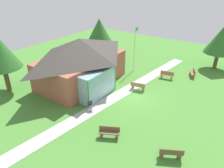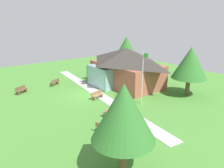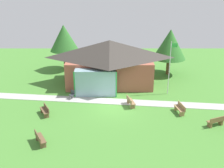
{
  "view_description": "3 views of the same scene",
  "coord_description": "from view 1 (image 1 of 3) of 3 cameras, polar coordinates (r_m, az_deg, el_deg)",
  "views": [
    {
      "loc": [
        -15.28,
        -8.28,
        10.32
      ],
      "look_at": [
        -0.75,
        1.9,
        1.14
      ],
      "focal_mm": 33.49,
      "sensor_mm": 36.0,
      "label": 1
    },
    {
      "loc": [
        19.72,
        -11.52,
        8.26
      ],
      "look_at": [
        0.65,
        2.93,
        0.97
      ],
      "focal_mm": 34.15,
      "sensor_mm": 36.0,
      "label": 2
    },
    {
      "loc": [
        -0.17,
        -21.99,
        10.93
      ],
      "look_at": [
        -0.19,
        2.02,
        1.48
      ],
      "focal_mm": 43.27,
      "sensor_mm": 36.0,
      "label": 3
    }
  ],
  "objects": [
    {
      "name": "bench_mid_right",
      "position": [
        24.3,
        14.73,
        2.32
      ],
      "size": [
        0.71,
        1.56,
        0.84
      ],
      "rotation": [
        0.0,
        0.0,
        1.76
      ],
      "color": "#9E7A51",
      "rests_on": "ground_plane"
    },
    {
      "name": "bench_mid_left",
      "position": [
        15.28,
        -0.74,
        -13.12
      ],
      "size": [
        1.1,
        1.53,
        0.84
      ],
      "rotation": [
        0.0,
        0.0,
        2.07
      ],
      "color": "brown",
      "rests_on": "ground_plane"
    },
    {
      "name": "ground_plane",
      "position": [
        20.21,
        5.66,
        -3.49
      ],
      "size": [
        44.0,
        44.0,
        0.0
      ],
      "primitive_type": "plane",
      "color": "#478433"
    },
    {
      "name": "tree_behind_pavilion_left",
      "position": [
        22.17,
        -28.28,
        7.68
      ],
      "size": [
        3.54,
        3.54,
        5.69
      ],
      "color": "brown",
      "rests_on": "ground_plane"
    },
    {
      "name": "bench_rear_near_path",
      "position": [
        21.31,
        7.1,
        -0.62
      ],
      "size": [
        0.76,
        1.56,
        0.84
      ],
      "rotation": [
        0.0,
        0.0,
        4.94
      ],
      "color": "olive",
      "rests_on": "ground_plane"
    },
    {
      "name": "pavilion",
      "position": [
        21.96,
        -8.35,
        6.25
      ],
      "size": [
        10.0,
        7.13,
        4.83
      ],
      "color": "#A35642",
      "rests_on": "ground_plane"
    },
    {
      "name": "footpath",
      "position": [
        20.74,
        2.74,
        -2.48
      ],
      "size": [
        24.67,
        4.23,
        0.03
      ],
      "primitive_type": "cube",
      "rotation": [
        0.0,
        0.0,
        -0.12
      ],
      "color": "#ADADA8",
      "rests_on": "ground_plane"
    },
    {
      "name": "tree_behind_pavilion_right",
      "position": [
        28.76,
        -3.43,
        13.99
      ],
      "size": [
        3.85,
        3.85,
        5.45
      ],
      "color": "brown",
      "rests_on": "ground_plane"
    },
    {
      "name": "bench_front_left",
      "position": [
        14.33,
        15.81,
        -17.75
      ],
      "size": [
        1.12,
        1.52,
        0.84
      ],
      "rotation": [
        0.0,
        0.0,
        5.22
      ],
      "color": "brown",
      "rests_on": "ground_plane"
    },
    {
      "name": "patio_chair_west",
      "position": [
        18.1,
        -5.85,
        -5.99
      ],
      "size": [
        0.59,
        0.59,
        0.86
      ],
      "rotation": [
        0.0,
        0.0,
        2.65
      ],
      "color": "#33383D",
      "rests_on": "ground_plane"
    },
    {
      "name": "tree_far_east",
      "position": [
        28.28,
        27.59,
        10.54
      ],
      "size": [
        3.5,
        3.5,
        5.2
      ],
      "color": "brown",
      "rests_on": "ground_plane"
    },
    {
      "name": "flagpole",
      "position": [
        24.77,
        6.19,
        9.92
      ],
      "size": [
        0.64,
        0.08,
        5.36
      ],
      "color": "silver",
      "rests_on": "ground_plane"
    },
    {
      "name": "bench_lawn_far_right",
      "position": [
        25.82,
        21.19,
        2.82
      ],
      "size": [
        1.55,
        0.98,
        0.84
      ],
      "rotation": [
        0.0,
        0.0,
        0.4
      ],
      "color": "brown",
      "rests_on": "ground_plane"
    }
  ]
}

